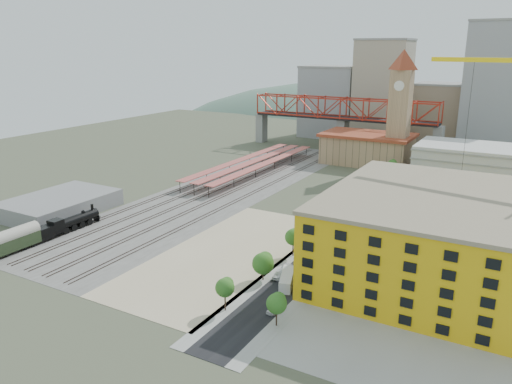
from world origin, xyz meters
The scene contains 32 objects.
ground centered at (0.00, 0.00, 0.00)m, with size 400.00×400.00×0.00m, color #474C38.
ballast_strip centered at (-36.00, 17.50, 0.03)m, with size 36.00×165.00×0.06m, color #605E59.
dirt_lot centered at (-4.00, -31.50, 0.03)m, with size 28.00×67.00×0.06m, color tan.
street_asphalt centered at (16.00, 15.00, 0.03)m, with size 12.00×170.00×0.06m, color black.
sidewalk_west centered at (10.50, 15.00, 0.02)m, with size 3.00×170.00×0.04m, color gray.
sidewalk_east centered at (21.50, 15.00, 0.02)m, with size 3.00×170.00×0.04m, color gray.
construction_pad centered at (45.00, -20.00, 0.03)m, with size 50.00×90.00×0.06m, color gray.
rail_tracks centered at (-37.80, 17.50, 0.15)m, with size 26.56×160.00×0.18m.
platform_canopies centered at (-41.00, 45.00, 3.99)m, with size 16.00×80.00×4.12m.
station_hall centered at (-5.00, 82.00, 6.67)m, with size 38.00×24.00×13.10m.
clock_tower centered at (8.00, 79.99, 28.70)m, with size 12.00×12.00×52.00m.
parking_garage centered at (36.00, 70.00, 7.00)m, with size 34.00×26.00×14.00m, color silver.
truss_bridge centered at (-25.00, 105.00, 18.86)m, with size 94.00×9.60×25.60m.
construction_building centered at (42.00, -20.00, 9.41)m, with size 44.60×50.60×18.80m.
warehouse centered at (-66.00, -30.00, 2.50)m, with size 22.00×32.00×5.00m, color gray.
street_trees centered at (16.00, 5.00, 0.00)m, with size 15.40×124.40×8.00m.
skyline centered at (7.47, 142.31, 22.81)m, with size 133.00×46.00×60.00m.
distant_hills centered at (45.28, 260.00, -79.54)m, with size 647.00×264.00×227.00m.
locomotive centered at (-50.00, -40.59, 2.22)m, with size 3.09×23.85×5.96m.
coach centered at (-50.00, -60.00, 3.32)m, with size 3.42×19.88×6.24m.
site_trailer_a centered at (16.00, -39.50, 1.27)m, with size 2.43×9.25×2.53m, color silver.
site_trailer_b centered at (16.00, -21.13, 1.17)m, with size 2.26×8.57×2.35m, color silver.
site_trailer_c centered at (16.00, -20.77, 1.30)m, with size 2.50×9.50×2.60m, color silver.
site_trailer_d centered at (16.00, -3.93, 1.19)m, with size 2.30×8.72×2.39m, color silver.
car_0 centered at (13.00, -37.26, 0.78)m, with size 1.85×4.60×1.57m, color white.
car_1 centered at (13.00, -33.99, 0.76)m, with size 1.62×4.64×1.53m, color #AEAEB4.
car_2 centered at (13.00, -12.30, 0.67)m, with size 2.22×4.82×1.34m, color black.
car_3 centered at (13.00, 19.68, 0.72)m, with size 2.03×4.99×1.45m, color navy.
car_4 centered at (19.00, -50.84, 0.71)m, with size 1.69×4.20×1.43m, color silver.
car_5 centered at (19.00, -20.64, 0.79)m, with size 1.68×4.81×1.59m, color gray.
car_6 centered at (19.00, 7.46, 0.66)m, with size 2.19×4.75×1.32m, color black.
car_7 centered at (19.00, 43.74, 0.72)m, with size 2.03×4.98×1.45m, color navy.
Camera 1 is at (57.72, -126.37, 48.36)m, focal length 35.00 mm.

